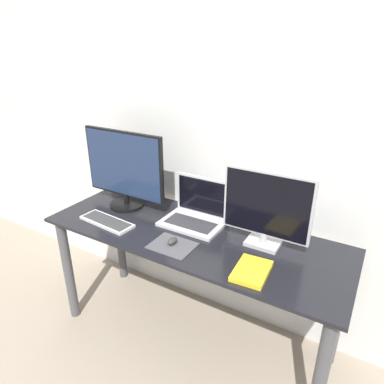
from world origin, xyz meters
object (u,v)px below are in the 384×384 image
(keyboard, at_px, (107,222))
(mouse, at_px, (172,241))
(laptop, at_px, (197,212))
(book, at_px, (252,271))
(monitor_right, at_px, (266,208))
(monitor_left, at_px, (124,169))

(keyboard, bearing_deg, mouse, 0.07)
(laptop, relative_size, book, 1.59)
(keyboard, distance_m, mouse, 0.46)
(monitor_right, xyz_separation_m, keyboard, (-0.87, -0.24, -0.21))
(monitor_left, relative_size, monitor_right, 1.28)
(monitor_right, relative_size, book, 2.05)
(mouse, distance_m, book, 0.45)
(keyboard, height_order, mouse, mouse)
(book, bearing_deg, laptop, 146.90)
(monitor_left, bearing_deg, mouse, -25.06)
(book, bearing_deg, monitor_right, 98.48)
(monitor_left, xyz_separation_m, monitor_right, (0.92, 0.00, -0.04))
(laptop, height_order, keyboard, laptop)
(monitor_right, bearing_deg, laptop, 173.57)
(laptop, xyz_separation_m, book, (0.47, -0.31, -0.05))
(keyboard, bearing_deg, book, -1.03)
(monitor_right, xyz_separation_m, laptop, (-0.43, 0.05, -0.15))
(monitor_right, relative_size, laptop, 1.29)
(keyboard, xyz_separation_m, book, (0.91, -0.02, 0.00))
(laptop, bearing_deg, keyboard, -146.81)
(monitor_right, relative_size, mouse, 6.82)
(monitor_left, xyz_separation_m, book, (0.96, -0.26, -0.24))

